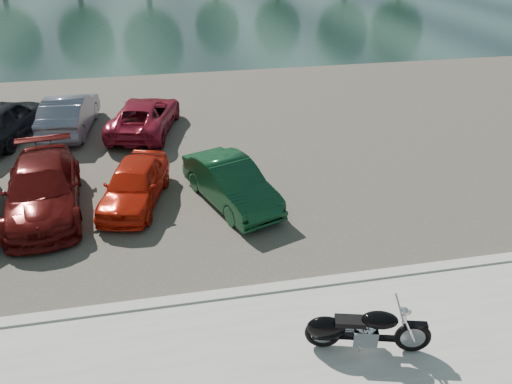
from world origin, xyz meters
TOP-DOWN VIEW (x-y plane):
  - ground at (0.00, 0.00)m, footprint 200.00×200.00m
  - kerb at (0.00, 2.00)m, footprint 60.00×0.30m
  - parking_lot at (0.00, 11.00)m, footprint 60.00×18.00m
  - river at (0.00, 40.00)m, footprint 120.00×40.00m
  - motorcycle at (0.48, 0.03)m, footprint 2.28×0.95m
  - car_3 at (-6.08, 6.57)m, footprint 2.46×4.93m
  - car_4 at (-3.63, 6.53)m, footprint 2.29×3.83m
  - car_5 at (-0.95, 6.02)m, footprint 2.57×4.05m
  - car_8 at (-8.37, 12.22)m, footprint 2.91×4.71m
  - car_9 at (-6.13, 12.68)m, footprint 1.87×4.39m
  - car_10 at (-3.35, 12.06)m, footprint 3.08×4.85m

SIDE VIEW (x-z plane):
  - ground at x=0.00m, z-range 0.00..0.00m
  - river at x=0.00m, z-range 0.00..0.00m
  - parking_lot at x=0.00m, z-range 0.00..0.04m
  - kerb at x=0.00m, z-range 0.00..0.14m
  - motorcycle at x=0.48m, z-range 0.04..1.09m
  - car_4 at x=-3.63m, z-range 0.04..1.26m
  - car_10 at x=-3.35m, z-range 0.04..1.29m
  - car_5 at x=-0.95m, z-range 0.04..1.30m
  - car_3 at x=-6.08m, z-range 0.04..1.41m
  - car_9 at x=-6.13m, z-range 0.04..1.45m
  - car_8 at x=-8.37m, z-range 0.04..1.54m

